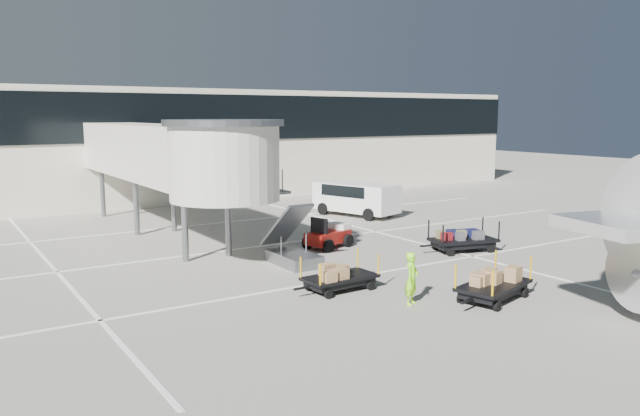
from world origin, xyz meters
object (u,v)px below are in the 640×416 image
Objects in this scene: suitcase_cart at (463,241)px; minivan at (354,196)px; box_cart_far at (339,277)px; baggage_tug at (329,236)px; ground_worker at (412,278)px; box_cart_near at (492,285)px.

suitcase_cart is 0.65× the size of minivan.
baggage_tug is at bearing 57.15° from box_cart_far.
ground_worker is at bearing -136.57° from minivan.
ground_worker is at bearing -124.37° from baggage_tug.
minivan reaches higher than box_cart_far.
ground_worker is at bearing -69.37° from box_cart_far.
baggage_tug is 0.44× the size of minivan.
baggage_tug is at bearing 74.57° from box_cart_near.
ground_worker reaches higher than box_cart_far.
suitcase_cart reaches higher than box_cart_far.
suitcase_cart is 8.66m from box_cart_far.
minivan is (6.63, 17.10, 0.67)m from box_cart_near.
box_cart_near is 1.11× the size of box_cart_far.
box_cart_far is (-3.61, 3.83, -0.06)m from box_cart_near.
box_cart_far is at bearing 118.35° from box_cart_near.
minivan is (1.85, 11.08, 0.71)m from suitcase_cart.
minivan is (10.23, 13.28, 0.73)m from box_cart_far.
suitcase_cart is 1.02× the size of box_cart_near.
baggage_tug is 0.76× the size of box_cart_far.
baggage_tug reaches higher than box_cart_far.
minivan is at bearing 30.89° from ground_worker.
suitcase_cart is at bearing 12.49° from box_cart_far.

